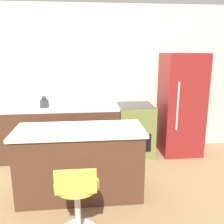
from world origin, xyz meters
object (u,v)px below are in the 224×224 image
(refrigerator, at_px, (181,104))
(stool_chair, at_px, (77,200))
(kettle, at_px, (44,103))
(mixing_bowl, at_px, (79,104))
(oven_range, at_px, (135,129))

(refrigerator, distance_m, stool_chair, 2.71)
(kettle, bearing_deg, refrigerator, 0.63)
(stool_chair, distance_m, mixing_bowl, 2.04)
(oven_range, distance_m, kettle, 1.64)
(refrigerator, bearing_deg, stool_chair, -131.68)
(kettle, bearing_deg, mixing_bowl, 0.00)
(stool_chair, distance_m, kettle, 2.13)
(stool_chair, relative_size, mixing_bowl, 3.90)
(refrigerator, bearing_deg, kettle, -179.37)
(oven_range, bearing_deg, mixing_bowl, -178.03)
(stool_chair, bearing_deg, kettle, 106.77)
(oven_range, height_order, refrigerator, refrigerator)
(oven_range, bearing_deg, kettle, -178.75)
(oven_range, xyz_separation_m, stool_chair, (-0.96, -2.00, -0.04))
(stool_chair, xyz_separation_m, mixing_bowl, (-0.03, 1.96, 0.54))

